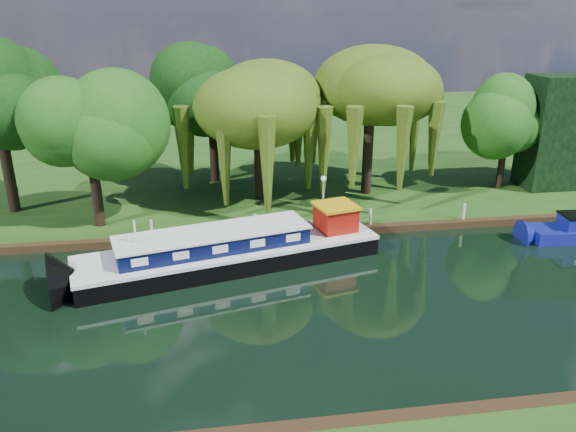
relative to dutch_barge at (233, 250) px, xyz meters
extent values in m
plane|color=black|center=(5.52, -4.89, -0.83)|extent=(120.00, 120.00, 0.00)
cube|color=#183E11|center=(5.52, 29.11, -0.61)|extent=(120.00, 52.00, 0.45)
cube|color=black|center=(-0.13, -0.03, -0.44)|extent=(16.25, 7.20, 1.06)
cube|color=silver|center=(-0.13, -0.03, 0.18)|extent=(16.35, 7.28, 0.19)
cube|color=#070D36|center=(-0.99, -0.24, 0.70)|extent=(10.16, 4.80, 0.84)
cube|color=silver|center=(-0.99, -0.24, 1.18)|extent=(10.37, 5.02, 0.11)
cube|color=maroon|center=(5.86, 1.43, 0.95)|extent=(2.34, 2.34, 1.32)
cube|color=#C6980E|center=(5.86, 1.43, 1.68)|extent=(2.61, 2.61, 0.14)
cylinder|color=silver|center=(-4.76, -1.16, 1.34)|extent=(0.09, 0.09, 2.12)
imported|color=maroon|center=(-1.04, 1.16, -0.83)|extent=(3.10, 2.40, 0.59)
cylinder|color=black|center=(2.38, 9.40, 2.22)|extent=(0.68, 0.68, 5.22)
ellipsoid|color=#3A4F11|center=(2.38, 9.40, 5.99)|extent=(7.29, 7.29, 4.71)
cylinder|color=black|center=(9.94, 9.49, 2.36)|extent=(0.78, 0.78, 5.50)
ellipsoid|color=#3A4F11|center=(9.94, 9.49, 6.33)|extent=(7.51, 7.51, 4.85)
cylinder|color=black|center=(-7.72, 5.80, 2.97)|extent=(0.68, 0.68, 6.70)
ellipsoid|color=#224F13|center=(-7.72, 5.80, 5.71)|extent=(5.48, 5.48, 5.48)
cylinder|color=black|center=(-13.62, 9.23, 3.43)|extent=(0.74, 0.74, 7.63)
cylinder|color=black|center=(-0.59, 14.00, 3.15)|extent=(0.69, 0.69, 7.08)
ellipsoid|color=black|center=(-0.59, 14.00, 6.05)|extent=(5.66, 5.66, 5.66)
cylinder|color=black|center=(19.92, 9.30, 2.29)|extent=(0.47, 0.47, 5.36)
ellipsoid|color=#224F13|center=(19.92, 9.30, 4.48)|extent=(4.28, 4.28, 4.28)
cube|color=black|center=(24.52, 9.11, 3.62)|extent=(6.00, 3.00, 8.00)
cylinder|color=silver|center=(6.02, 5.61, 0.72)|extent=(0.10, 0.10, 2.20)
sphere|color=white|center=(6.02, 5.61, 2.00)|extent=(0.36, 0.36, 0.36)
cylinder|color=silver|center=(-4.48, 3.51, 0.12)|extent=(0.16, 0.16, 1.00)
cylinder|color=silver|center=(1.52, 3.51, 0.12)|extent=(0.16, 0.16, 1.00)
cylinder|color=silver|center=(8.52, 3.51, 0.12)|extent=(0.16, 0.16, 1.00)
cylinder|color=silver|center=(14.52, 3.51, 0.12)|extent=(0.16, 0.16, 1.00)
camera|label=1|loc=(-1.07, -27.21, 12.16)|focal=35.00mm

